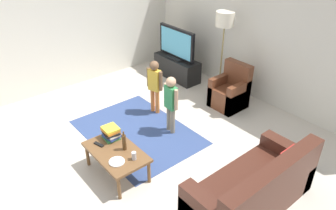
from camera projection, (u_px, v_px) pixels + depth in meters
ground at (140, 151)px, 5.30m from camera, size 7.80×7.80×0.00m
wall_back at (263, 34)px, 6.26m from camera, size 6.00×0.12×2.70m
wall_left at (53, 28)px, 6.61m from camera, size 0.12×6.00×2.70m
area_rug at (137, 132)px, 5.75m from camera, size 2.20×1.60×0.01m
tv_stand at (177, 68)px, 7.58m from camera, size 1.20×0.44×0.50m
tv at (177, 44)px, 7.27m from camera, size 1.10×0.28×0.71m
couch at (256, 191)px, 4.13m from camera, size 0.80×1.80×0.86m
armchair at (231, 93)px, 6.41m from camera, size 0.60×0.60×0.90m
floor_lamp at (225, 24)px, 6.21m from camera, size 0.36×0.36×1.78m
child_near_tv at (155, 82)px, 6.03m from camera, size 0.35×0.18×1.07m
child_center at (171, 100)px, 5.46m from camera, size 0.36×0.17×1.07m
coffee_table at (116, 154)px, 4.65m from camera, size 1.00×0.60×0.42m
book_stack at (111, 133)px, 4.84m from camera, size 0.28×0.25×0.20m
bottle at (124, 142)px, 4.59m from camera, size 0.06×0.06×0.31m
tv_remote at (99, 144)px, 4.74m from camera, size 0.18×0.09×0.02m
soda_can at (134, 156)px, 4.44m from camera, size 0.07×0.07×0.12m
plate at (117, 162)px, 4.41m from camera, size 0.22×0.22×0.02m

